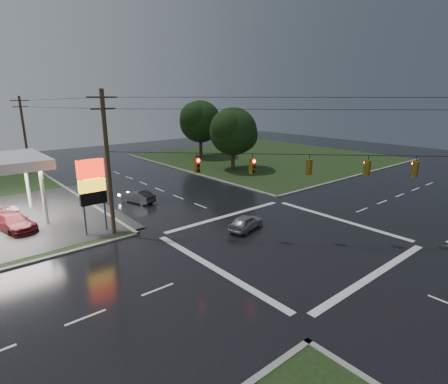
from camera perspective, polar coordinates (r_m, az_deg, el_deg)
ground at (r=27.06m, az=10.11°, el=-7.64°), size 120.00×120.00×0.00m
grass_ne at (r=62.52m, az=7.33°, el=5.67°), size 36.00×36.00×0.08m
pylon_sign at (r=28.45m, az=-20.76°, el=1.24°), size 2.00×0.35×6.00m
utility_pole_nw at (r=27.52m, az=-18.44°, el=4.65°), size 2.20×0.32×11.00m
utility_pole_n at (r=54.88m, az=-29.78°, el=8.17°), size 2.20×0.32×10.50m
traffic_signals at (r=25.27m, az=10.86°, el=6.02°), size 26.87×26.87×1.47m
tree_ne_near at (r=50.70m, az=1.63°, el=9.84°), size 7.99×6.80×8.98m
tree_ne_far at (r=61.85m, az=-3.76°, el=11.39°), size 8.46×7.20×9.80m
car_north at (r=36.52m, az=-13.90°, el=-0.71°), size 2.43×4.03×1.25m
car_crossing at (r=28.42m, az=3.59°, el=-4.94°), size 3.86×2.33×1.23m
car_pump at (r=32.84m, az=-31.19°, el=-4.21°), size 3.26×5.27×1.43m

